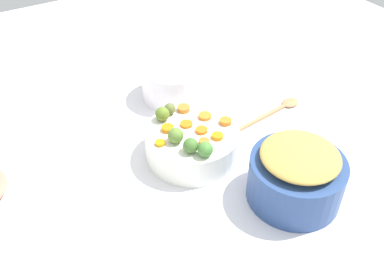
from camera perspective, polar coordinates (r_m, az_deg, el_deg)
The scene contains 20 objects.
tabletop at distance 1.15m, azimuth 0.76°, elevation -3.08°, with size 2.40×2.40×0.02m, color white.
serving_bowl_carrots at distance 1.09m, azimuth -0.00°, elevation -2.06°, with size 0.24×0.24×0.08m, color white.
metal_pot at distance 1.01m, azimuth 13.74°, elevation -6.74°, with size 0.22×0.22×0.11m, color navy.
stuffing_mound at distance 0.96m, azimuth 14.39°, elevation -3.66°, with size 0.18×0.18×0.03m, color tan.
carrot_slice_0 at distance 1.09m, azimuth -0.76°, elevation 0.53°, with size 0.03×0.03×0.01m, color orange.
carrot_slice_1 at distance 1.05m, azimuth 3.44°, elevation -1.12°, with size 0.03×0.03×0.01m, color orange.
carrot_slice_2 at distance 1.03m, azimuth -4.32°, elevation -2.03°, with size 0.03×0.03×0.01m, color orange.
carrot_slice_3 at distance 1.09m, azimuth 4.54°, elevation 0.89°, with size 0.03×0.03×0.01m, color orange.
carrot_slice_4 at distance 1.11m, azimuth 1.75°, elevation 1.61°, with size 0.03×0.03×0.01m, color orange.
carrot_slice_5 at distance 1.07m, azimuth -3.30°, elevation -0.05°, with size 0.03×0.03×0.01m, color orange.
carrot_slice_6 at distance 1.13m, azimuth -1.35°, elevation 2.56°, with size 0.03×0.03×0.01m, color orange.
carrot_slice_7 at distance 1.07m, azimuth 1.29°, elevation -0.30°, with size 0.03×0.03×0.01m, color orange.
carrot_slice_8 at distance 1.03m, azimuth 1.62°, elevation -1.91°, with size 0.03×0.03×0.01m, color orange.
brussels_sprout_0 at distance 1.12m, azimuth -3.01°, elevation 2.59°, with size 0.03×0.03×0.03m, color #5F6B36.
brussels_sprout_1 at distance 0.99m, azimuth 1.79°, elevation -2.89°, with size 0.04×0.04×0.04m, color #498336.
brussels_sprout_2 at distance 1.10m, azimuth -4.01°, elevation 1.89°, with size 0.04×0.04×0.04m, color olive.
brussels_sprout_3 at distance 1.03m, azimuth -2.21°, elevation -1.01°, with size 0.04×0.04×0.04m, color olive.
brussels_sprout_4 at distance 1.00m, azimuth -0.18°, elevation -2.37°, with size 0.04×0.04×0.04m, color #44722F.
wooden_spoon at distance 1.30m, azimuth 11.67°, elevation 2.61°, with size 0.26×0.06×0.01m.
casserole_dish at distance 1.31m, azimuth -2.50°, elevation 6.24°, with size 0.20×0.20×0.10m, color white.
Camera 1 is at (-0.46, -0.72, 0.77)m, focal length 39.61 mm.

